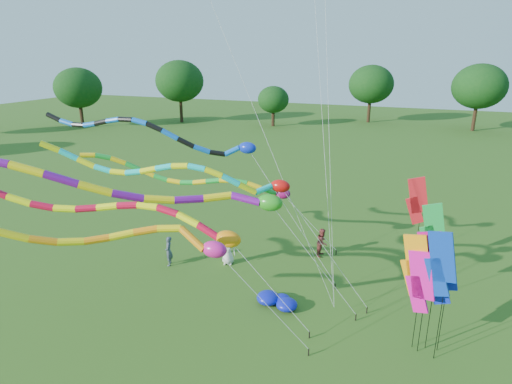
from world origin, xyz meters
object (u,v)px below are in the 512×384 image
(person_a, at_px, (228,249))
(person_b, at_px, (169,251))
(tube_kite_orange, at_px, (83,233))
(tube_kite_red, at_px, (114,212))
(person_c, at_px, (322,242))
(blue_nylon_heap, at_px, (281,303))

(person_a, height_order, person_b, person_a)
(person_a, bearing_deg, tube_kite_orange, -115.22)
(tube_kite_red, bearing_deg, tube_kite_orange, -80.59)
(tube_kite_red, relative_size, person_c, 9.57)
(tube_kite_red, xyz_separation_m, person_b, (-0.71, 4.62, -3.92))
(person_a, bearing_deg, blue_nylon_heap, -54.00)
(person_c, bearing_deg, person_b, 122.98)
(blue_nylon_heap, height_order, person_c, person_c)
(tube_kite_orange, xyz_separation_m, person_b, (-1.68, 7.31, -4.27))
(blue_nylon_heap, bearing_deg, tube_kite_orange, -131.40)
(blue_nylon_heap, height_order, person_b, person_b)
(blue_nylon_heap, height_order, person_a, person_a)
(tube_kite_orange, height_order, person_b, tube_kite_orange)
(blue_nylon_heap, xyz_separation_m, person_c, (0.51, 5.61, 0.57))
(tube_kite_red, height_order, person_c, tube_kite_red)
(tube_kite_red, relative_size, person_a, 9.04)
(tube_kite_orange, distance_m, person_a, 9.61)
(tube_kite_red, distance_m, person_b, 6.10)
(person_b, bearing_deg, person_c, 92.62)
(person_b, bearing_deg, tube_kite_red, -17.55)
(person_b, distance_m, person_c, 8.25)
(tube_kite_red, distance_m, tube_kite_orange, 2.89)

